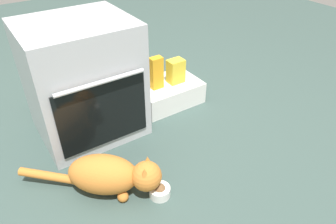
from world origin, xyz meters
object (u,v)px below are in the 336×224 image
pantry_cabinet (168,93)px  juice_carton (156,73)px  oven (83,81)px  soda_can (145,75)px  snack_bag (176,71)px  food_bowl (160,191)px  cat (110,175)px

pantry_cabinet → juice_carton: bearing=-175.2°
oven → soda_can: (0.50, 0.09, -0.15)m
pantry_cabinet → soda_can: bearing=141.5°
oven → snack_bag: oven is taller
oven → pantry_cabinet: 0.69m
soda_can → pantry_cabinet: bearing=-38.5°
snack_bag → juice_carton: 0.17m
juice_carton → pantry_cabinet: bearing=4.8°
oven → pantry_cabinet: (0.63, -0.01, -0.29)m
food_bowl → juice_carton: (0.45, 0.74, 0.25)m
food_bowl → oven: bearing=95.8°
pantry_cabinet → food_bowl: size_ratio=4.25×
food_bowl → snack_bag: bearing=50.2°
oven → cat: (-0.12, -0.59, -0.25)m
food_bowl → soda_can: size_ratio=0.95×
cat → snack_bag: (0.81, 0.57, 0.13)m
pantry_cabinet → snack_bag: (0.06, -0.02, 0.17)m
pantry_cabinet → snack_bag: 0.19m
soda_can → juice_carton: bearing=-75.6°
food_bowl → juice_carton: juice_carton is taller
cat → juice_carton: 0.88m
juice_carton → snack_bag: bearing=-2.4°
juice_carton → oven: bearing=178.0°
pantry_cabinet → juice_carton: 0.23m
pantry_cabinet → food_bowl: bearing=-126.2°
pantry_cabinet → soda_can: (-0.13, 0.10, 0.14)m
food_bowl → cat: cat is taller
pantry_cabinet → food_bowl: 0.93m
cat → pantry_cabinet: bearing=78.6°
cat → juice_carton: (0.65, 0.57, 0.16)m
soda_can → juice_carton: (0.03, -0.11, 0.06)m
pantry_cabinet → soda_can: 0.22m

